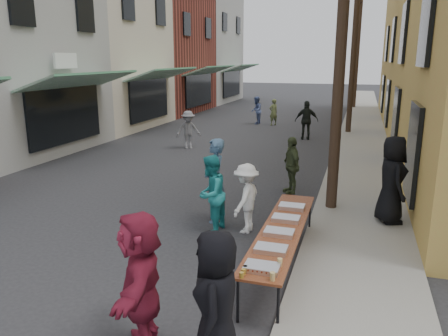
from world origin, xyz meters
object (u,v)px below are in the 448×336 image
Objects in this scene: utility_pole_mid at (354,41)px; catering_tray_sausage at (262,268)px; serving_table at (282,230)px; utility_pole_far at (358,47)px; server at (392,180)px; guest_front_c at (211,194)px; guest_front_a at (217,304)px; utility_pole_near at (343,21)px.

utility_pole_mid is 18.00× the size of catering_tray_sausage.
catering_tray_sausage is (0.00, -1.65, 0.08)m from serving_table.
utility_pole_mid is 1.00× the size of utility_pole_far.
server is (1.30, -24.66, -3.42)m from utility_pole_far.
utility_pole_far is 29.29m from catering_tray_sausage.
utility_pole_far is at bearing -178.79° from guest_front_c.
utility_pole_far is 2.25× the size of serving_table.
guest_front_a is at bearing -101.25° from catering_tray_sausage.
utility_pole_far is at bearing 90.00° from utility_pole_mid.
guest_front_a is at bearing -94.97° from serving_table.
utility_pole_near reaches higher than guest_front_a.
guest_front_c is at bearing -99.66° from utility_pole_mid.
utility_pole_near is 1.00× the size of utility_pole_mid.
server is (1.30, -0.66, -3.42)m from utility_pole_near.
utility_pole_mid is 5.27× the size of guest_front_c.
guest_front_a is (-0.90, -6.33, -3.59)m from utility_pole_near.
serving_table is at bearing -100.76° from utility_pole_near.
utility_pole_far is 4.97× the size of guest_front_a.
guest_front_c is (-1.77, 2.87, 0.06)m from catering_tray_sausage.
utility_pole_mid is at bearing -10.79° from server.
utility_pole_mid is 15.87m from serving_table.
serving_table is at bearing 127.95° from server.
guest_front_a reaches higher than guest_front_c.
serving_table is at bearing -92.40° from utility_pole_mid.
guest_front_c is at bearing -95.27° from utility_pole_far.
guest_front_a is at bearing -91.70° from utility_pole_far.
catering_tray_sausage is at bearing -97.29° from utility_pole_near.
guest_front_c is (-1.77, 1.22, 0.14)m from serving_table.
utility_pole_far is at bearing 167.68° from guest_front_a.
server is at bearing 66.09° from catering_tray_sausage.
utility_pole_far is 24.93m from server.
serving_table is at bearing 90.00° from catering_tray_sausage.
utility_pole_near is 3.72m from server.
utility_pole_near is 5.27× the size of guest_front_c.
catering_tray_sausage is 0.28× the size of guest_front_a.
guest_front_a is (-0.90, -18.33, -3.59)m from utility_pole_mid.
guest_front_c is at bearing 121.64° from catering_tray_sausage.
catering_tray_sausage is 0.29× the size of guest_front_c.
utility_pole_mid reaches higher than server.
server reaches higher than guest_front_c.
guest_front_a is (-0.90, -30.33, -3.59)m from utility_pole_far.
guest_front_c is 4.02m from server.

